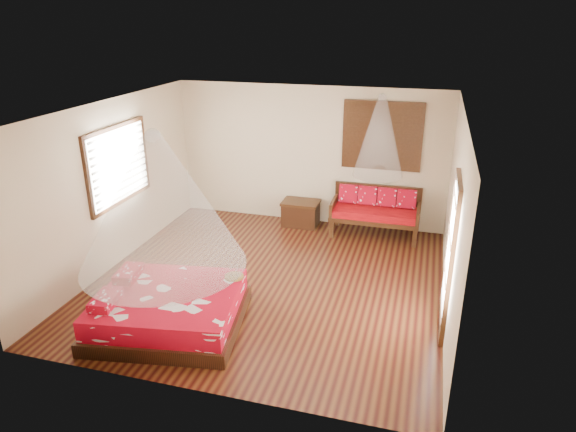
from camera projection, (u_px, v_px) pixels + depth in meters
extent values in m
cube|color=black|center=(269.00, 281.00, 8.42)|extent=(5.50, 5.50, 0.02)
cube|color=white|center=(267.00, 108.00, 7.39)|extent=(5.50, 5.50, 0.02)
cube|color=beige|center=(112.00, 185.00, 8.60)|extent=(0.02, 5.50, 2.80)
cube|color=beige|center=(455.00, 218.00, 7.21)|extent=(0.02, 5.50, 2.80)
cube|color=beige|center=(310.00, 156.00, 10.37)|extent=(5.50, 0.02, 2.80)
cube|color=beige|center=(188.00, 285.00, 5.44)|extent=(5.50, 0.02, 2.80)
cube|color=black|center=(170.00, 318.00, 7.19)|extent=(2.23, 2.07, 0.20)
cube|color=#A7051A|center=(169.00, 303.00, 7.10)|extent=(2.11, 1.96, 0.30)
cube|color=#A7051A|center=(106.00, 300.00, 6.75)|extent=(0.36, 0.55, 0.13)
cube|color=#A7051A|center=(129.00, 274.00, 7.44)|extent=(0.36, 0.55, 0.13)
cube|color=black|center=(331.00, 227.00, 9.96)|extent=(0.08, 0.08, 0.42)
cube|color=black|center=(415.00, 236.00, 9.56)|extent=(0.08, 0.08, 0.42)
cube|color=black|center=(337.00, 216.00, 10.53)|extent=(0.08, 0.08, 0.42)
cube|color=black|center=(416.00, 224.00, 10.13)|extent=(0.08, 0.08, 0.42)
cube|color=black|center=(375.00, 218.00, 9.98)|extent=(1.70, 0.76, 0.08)
cube|color=maroon|center=(375.00, 212.00, 9.94)|extent=(1.64, 0.70, 0.14)
cube|color=black|center=(378.00, 198.00, 10.17)|extent=(1.70, 0.06, 0.55)
cube|color=black|center=(334.00, 206.00, 10.12)|extent=(0.06, 0.76, 0.30)
cube|color=black|center=(418.00, 214.00, 9.72)|extent=(0.06, 0.76, 0.30)
cube|color=#A7051A|center=(348.00, 194.00, 10.18)|extent=(0.36, 0.19, 0.38)
cube|color=#A7051A|center=(367.00, 196.00, 10.09)|extent=(0.36, 0.19, 0.38)
cube|color=#A7051A|center=(387.00, 197.00, 9.99)|extent=(0.36, 0.19, 0.38)
cube|color=#A7051A|center=(407.00, 199.00, 9.90)|extent=(0.36, 0.19, 0.38)
cube|color=black|center=(301.00, 214.00, 10.55)|extent=(0.71, 0.51, 0.46)
cube|color=black|center=(301.00, 202.00, 10.46)|extent=(0.75, 0.55, 0.05)
cube|color=black|center=(382.00, 136.00, 9.79)|extent=(1.52, 0.06, 1.32)
cube|color=black|center=(382.00, 136.00, 9.79)|extent=(1.35, 0.04, 1.10)
cube|color=black|center=(118.00, 165.00, 8.66)|extent=(0.08, 1.74, 1.34)
cube|color=beige|center=(120.00, 165.00, 8.65)|extent=(0.04, 1.54, 1.10)
cube|color=black|center=(449.00, 259.00, 6.81)|extent=(0.08, 1.02, 2.16)
cube|color=white|center=(449.00, 252.00, 6.78)|extent=(0.03, 0.82, 1.70)
cylinder|color=brown|center=(234.00, 277.00, 7.46)|extent=(0.28, 0.28, 0.03)
cone|color=white|center=(159.00, 201.00, 6.55)|extent=(2.19, 2.19, 1.80)
cone|color=white|center=(380.00, 136.00, 9.34)|extent=(0.93, 0.93, 1.50)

